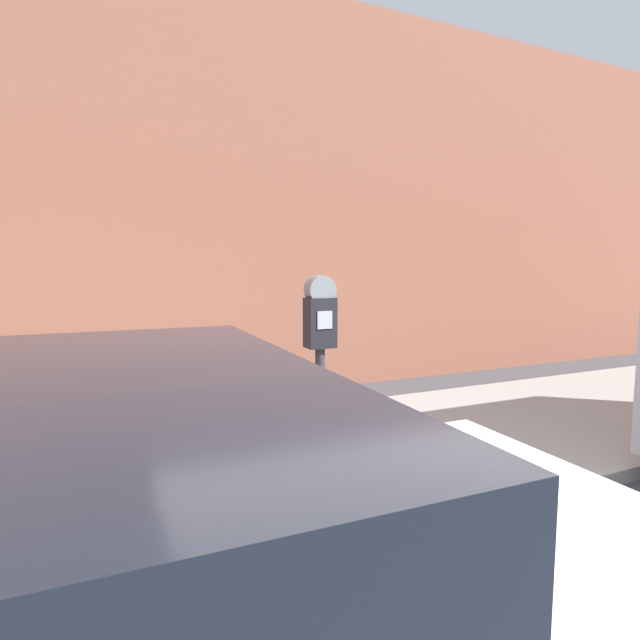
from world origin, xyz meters
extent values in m
plane|color=#47474C|center=(0.00, 0.00, 0.00)|extent=(60.00, 60.00, 0.00)
cube|color=#9E9B96|center=(0.00, 2.20, 0.06)|extent=(24.00, 2.80, 0.12)
cube|color=#935642|center=(0.00, 4.96, 2.74)|extent=(24.00, 0.30, 5.49)
cylinder|color=#2D2D30|center=(-0.23, 1.07, 0.69)|extent=(0.06, 0.06, 1.15)
cube|color=black|center=(-0.23, 1.07, 1.42)|extent=(0.18, 0.13, 0.31)
cube|color=gray|center=(-0.23, 1.00, 1.44)|extent=(0.10, 0.01, 0.11)
cylinder|color=slate|center=(-0.23, 1.07, 1.62)|extent=(0.18, 0.10, 0.18)
cylinder|color=black|center=(-0.57, 0.28, 0.32)|extent=(0.64, 0.23, 0.63)
camera|label=1|loc=(-1.50, -1.73, 1.76)|focal=28.00mm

